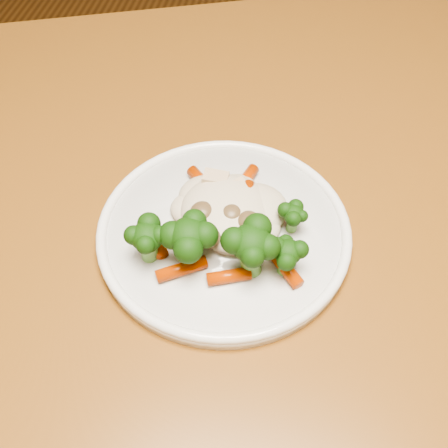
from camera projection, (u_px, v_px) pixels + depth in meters
name	position (u px, v px, depth m)	size (l,w,h in m)	color
dining_table	(282.00, 279.00, 0.62)	(1.50, 1.25, 0.75)	brown
plate	(224.00, 233.00, 0.54)	(0.24, 0.24, 0.01)	white
meal	(223.00, 227.00, 0.51)	(0.17, 0.15, 0.05)	beige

